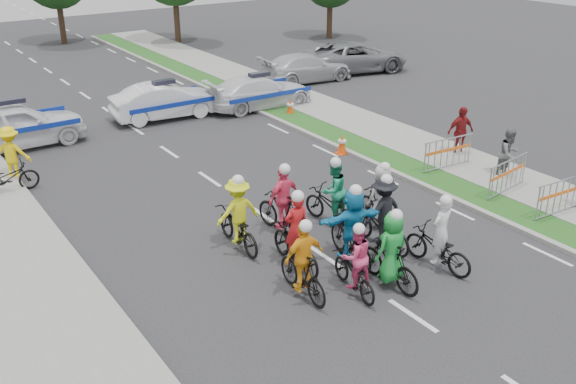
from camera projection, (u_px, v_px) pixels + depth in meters
ground at (413, 316)px, 13.45m from camera, size 90.00×90.00×0.00m
curb_right at (417, 183)px, 19.83m from camera, size 0.20×60.00×0.12m
grass_strip at (433, 178)px, 20.20m from camera, size 1.20×60.00×0.11m
sidewalk_right at (471, 166)px, 21.13m from camera, size 2.40×60.00×0.13m
sidewalk_left at (30, 302)px, 13.82m from camera, size 3.00×60.00×0.13m
rider_0 at (438, 244)px, 15.01m from camera, size 0.86×1.95×1.92m
rider_1 at (391, 256)px, 14.24m from camera, size 0.82×1.85×1.93m
rider_2 at (355, 267)px, 14.02m from camera, size 0.87×1.78×1.74m
rider_3 at (303, 267)px, 13.86m from camera, size 0.97×1.82×1.89m
rider_4 at (382, 219)px, 15.87m from camera, size 1.14×2.00×2.01m
rider_5 at (352, 230)px, 15.19m from camera, size 1.69×2.01×2.05m
rider_6 at (295, 242)px, 15.05m from camera, size 0.81×2.01×2.01m
rider_7 at (381, 202)px, 16.90m from camera, size 0.84×1.84×1.89m
rider_8 at (333, 200)px, 17.06m from camera, size 1.01×2.01×1.96m
rider_9 at (283, 207)px, 16.58m from camera, size 1.05×1.94×1.98m
rider_10 at (238, 220)px, 15.85m from camera, size 1.14×1.99×2.00m
police_car_0 at (16, 126)px, 22.63m from camera, size 4.77×1.98×1.62m
police_car_1 at (165, 101)px, 25.84m from camera, size 4.44×1.94×1.42m
police_car_2 at (260, 92)px, 27.27m from camera, size 4.80×2.22×1.36m
civilian_sedan at (306, 68)px, 31.40m from camera, size 4.85×2.29×1.37m
civilian_suv at (355, 57)px, 33.28m from camera, size 5.99×3.80×1.54m
spectator_1 at (509, 154)px, 19.99m from camera, size 0.80×0.62×1.64m
spectator_2 at (460, 132)px, 21.79m from camera, size 1.09×0.62×1.75m
marshal_hiviz at (11, 153)px, 19.91m from camera, size 1.28×1.12×1.72m
barrier_0 at (561, 198)px, 17.56m from camera, size 2.03×0.63×1.12m
barrier_1 at (507, 177)px, 18.91m from camera, size 2.05×0.76×1.12m
barrier_2 at (448, 155)px, 20.67m from camera, size 2.03×0.66×1.12m
cone_0 at (342, 144)px, 22.23m from camera, size 0.40×0.40×0.70m
cone_1 at (290, 107)px, 26.35m from camera, size 0.40×0.40×0.70m
parked_bike at (7, 179)px, 19.03m from camera, size 1.86×0.71×0.96m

